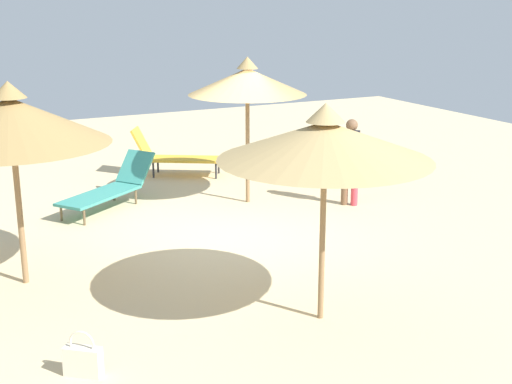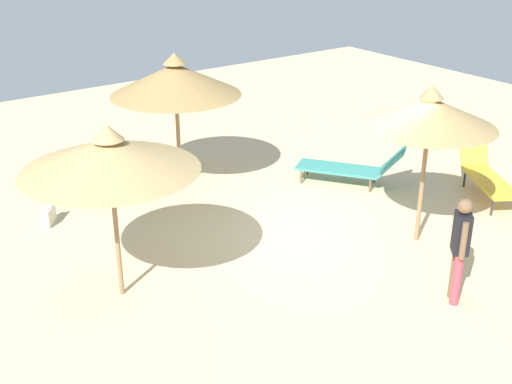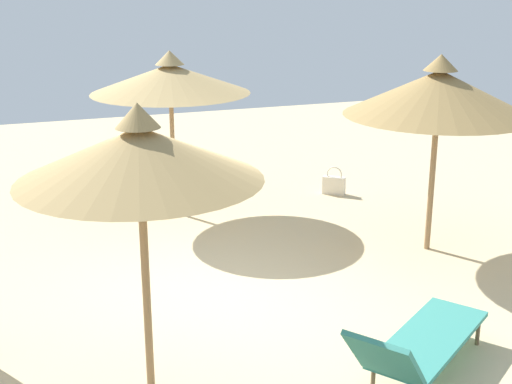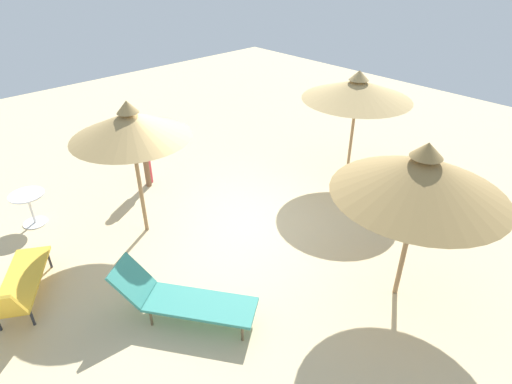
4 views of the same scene
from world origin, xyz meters
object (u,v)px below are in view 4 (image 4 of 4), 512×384
parasol_umbrella_back (422,176)px  parasol_umbrella_far_right (357,89)px  handbag (464,216)px  lounge_chair_front (16,287)px  side_table_round (29,203)px  person_standing_far_left (145,149)px  lounge_chair_edge (181,298)px  parasol_umbrella_center (130,125)px

parasol_umbrella_back → parasol_umbrella_far_right: bearing=47.7°
handbag → lounge_chair_front: bearing=153.2°
parasol_umbrella_far_right → side_table_round: 7.45m
side_table_round → person_standing_far_left: bearing=-4.2°
person_standing_far_left → handbag: size_ratio=3.22×
parasol_umbrella_back → lounge_chair_front: 6.38m
parasol_umbrella_back → lounge_chair_edge: (-2.92, 2.01, -1.85)m
parasol_umbrella_center → lounge_chair_edge: size_ratio=1.28×
lounge_chair_front → parasol_umbrella_center: bearing=11.8°
parasol_umbrella_center → lounge_chair_edge: parasol_umbrella_center is taller
handbag → side_table_round: size_ratio=0.71×
parasol_umbrella_back → side_table_round: bearing=120.7°
lounge_chair_edge → person_standing_far_left: (1.84, 4.06, 0.54)m
parasol_umbrella_center → person_standing_far_left: 2.36m
parasol_umbrella_center → handbag: bearing=-41.3°
parasol_umbrella_far_right → handbag: parasol_umbrella_far_right is taller
parasol_umbrella_back → parasol_umbrella_far_right: parasol_umbrella_back is taller
parasol_umbrella_far_right → parasol_umbrella_back: bearing=-132.3°
parasol_umbrella_far_right → side_table_round: parasol_umbrella_far_right is taller
parasol_umbrella_back → handbag: parasol_umbrella_back is taller
lounge_chair_edge → handbag: lounge_chair_edge is taller
parasol_umbrella_center → parasol_umbrella_far_right: (4.89, -1.42, -0.08)m
parasol_umbrella_center → handbag: 6.90m
lounge_chair_front → side_table_round: size_ratio=2.78×
parasol_umbrella_center → parasol_umbrella_far_right: bearing=-16.1°
person_standing_far_left → side_table_round: person_standing_far_left is taller
lounge_chair_front → side_table_round: 2.55m
person_standing_far_left → side_table_round: (-2.63, 0.19, -0.44)m
lounge_chair_edge → handbag: 6.05m
side_table_round → handbag: bearing=-43.2°
parasol_umbrella_back → handbag: 3.50m
lounge_chair_front → parasol_umbrella_far_right: bearing=-6.7°
parasol_umbrella_far_right → handbag: 3.56m
parasol_umbrella_far_right → parasol_umbrella_center: bearing=163.9°
lounge_chair_edge → person_standing_far_left: 4.49m
parasol_umbrella_center → side_table_round: (-1.59, 1.81, -1.80)m
person_standing_far_left → side_table_round: 2.68m
lounge_chair_front → lounge_chair_edge: bearing=-46.9°
parasol_umbrella_far_right → lounge_chair_edge: parasol_umbrella_far_right is taller
parasol_umbrella_center → person_standing_far_left: parasol_umbrella_center is taller
parasol_umbrella_far_right → lounge_chair_edge: (-5.69, -1.03, -1.82)m
parasol_umbrella_far_right → person_standing_far_left: (-3.86, 3.03, -1.28)m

